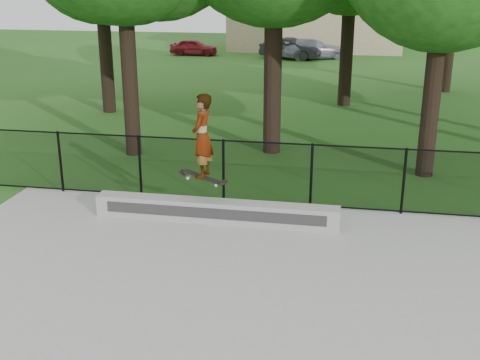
{
  "coord_description": "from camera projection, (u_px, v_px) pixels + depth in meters",
  "views": [
    {
      "loc": [
        0.75,
        -6.87,
        5.01
      ],
      "look_at": [
        -1.3,
        4.2,
        1.2
      ],
      "focal_mm": 45.0,
      "sensor_mm": 36.0,
      "label": 1
    }
  ],
  "objects": [
    {
      "name": "skater_airborne",
      "position": [
        202.0,
        138.0,
        12.23
      ],
      "size": [
        0.81,
        0.66,
        1.94
      ],
      "color": "black",
      "rests_on": "ground"
    },
    {
      "name": "distant_building",
      "position": [
        316.0,
        19.0,
        43.18
      ],
      "size": [
        12.4,
        6.4,
        4.3
      ],
      "color": "#CBB78E",
      "rests_on": "ground"
    },
    {
      "name": "car_a",
      "position": [
        194.0,
        47.0,
        40.41
      ],
      "size": [
        3.15,
        1.27,
        1.08
      ],
      "primitive_type": "imported",
      "rotation": [
        0.0,
        0.0,
        1.57
      ],
      "color": "maroon",
      "rests_on": "ground"
    },
    {
      "name": "chainlink_fence",
      "position": [
        311.0,
        176.0,
        13.37
      ],
      "size": [
        16.06,
        0.06,
        1.5
      ],
      "color": "black",
      "rests_on": "concrete_slab"
    },
    {
      "name": "car_c",
      "position": [
        313.0,
        49.0,
        38.59
      ],
      "size": [
        4.35,
        3.25,
        1.26
      ],
      "primitive_type": "imported",
      "rotation": [
        0.0,
        0.0,
        2.0
      ],
      "color": "#9391A4",
      "rests_on": "ground"
    },
    {
      "name": "grind_ledge",
      "position": [
        216.0,
        211.0,
        12.75
      ],
      "size": [
        5.23,
        0.4,
        0.47
      ],
      "primitive_type": "cube",
      "color": "#A6A5A1",
      "rests_on": "concrete_slab"
    },
    {
      "name": "car_b",
      "position": [
        291.0,
        49.0,
        38.52
      ],
      "size": [
        3.83,
        2.36,
        1.3
      ],
      "primitive_type": "imported",
      "rotation": [
        0.0,
        0.0,
        1.28
      ],
      "color": "black",
      "rests_on": "ground"
    }
  ]
}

